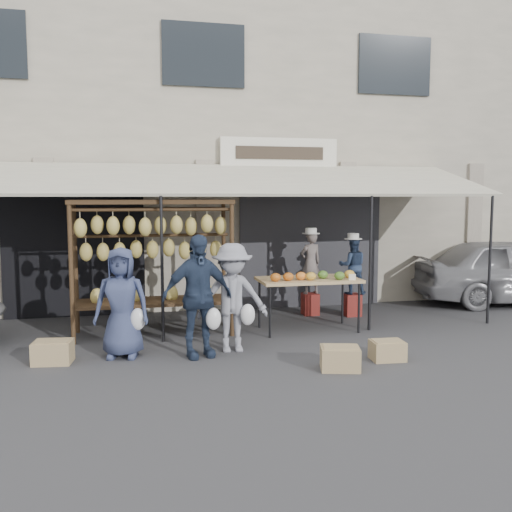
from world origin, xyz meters
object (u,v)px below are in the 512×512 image
(customer_left, at_px, (122,303))
(produce_table, at_px, (309,280))
(crate_far, at_px, (53,352))
(vendor_left, at_px, (311,263))
(crate_near_a, at_px, (340,358))
(banana_rack, at_px, (153,241))
(vendor_right, at_px, (353,266))
(customer_mid, at_px, (197,296))
(crate_near_b, at_px, (387,350))
(customer_right, at_px, (232,298))

(customer_left, bearing_deg, produce_table, 27.31)
(produce_table, xyz_separation_m, crate_far, (-4.03, -1.02, -0.72))
(vendor_left, height_order, crate_near_a, vendor_left)
(produce_table, bearing_deg, crate_near_a, -97.38)
(banana_rack, distance_m, crate_near_a, 3.67)
(vendor_right, xyz_separation_m, customer_left, (-4.29, -1.91, -0.18))
(vendor_right, height_order, customer_mid, customer_mid)
(banana_rack, xyz_separation_m, crate_near_b, (3.12, -2.19, -1.43))
(crate_far, bearing_deg, produce_table, 14.15)
(crate_near_b, bearing_deg, banana_rack, 144.90)
(vendor_right, bearing_deg, customer_right, 49.54)
(banana_rack, height_order, vendor_right, banana_rack)
(banana_rack, height_order, customer_left, banana_rack)
(vendor_right, bearing_deg, customer_left, 37.65)
(customer_right, bearing_deg, crate_near_a, -42.82)
(crate_near_b, distance_m, crate_far, 4.65)
(banana_rack, relative_size, customer_mid, 1.48)
(customer_left, height_order, customer_mid, customer_mid)
(produce_table, bearing_deg, vendor_right, 39.93)
(customer_mid, height_order, crate_near_a, customer_mid)
(customer_left, distance_m, customer_right, 1.59)
(customer_left, distance_m, crate_near_b, 3.81)
(banana_rack, bearing_deg, crate_far, -137.76)
(crate_near_a, xyz_separation_m, crate_near_b, (0.81, 0.27, -0.02))
(customer_left, relative_size, crate_near_b, 3.48)
(banana_rack, xyz_separation_m, vendor_left, (3.03, 0.98, -0.56))
(vendor_right, bearing_deg, crate_near_b, 90.74)
(vendor_right, xyz_separation_m, crate_near_a, (-1.47, -3.17, -0.82))
(customer_left, relative_size, customer_right, 0.98)
(customer_mid, distance_m, crate_far, 2.12)
(vendor_left, xyz_separation_m, customer_right, (-1.94, -2.23, -0.21))
(vendor_left, bearing_deg, produce_table, 58.67)
(banana_rack, distance_m, vendor_right, 3.90)
(vendor_right, bearing_deg, customer_mid, 46.97)
(customer_mid, height_order, customer_right, customer_mid)
(customer_mid, xyz_separation_m, crate_near_a, (1.76, -1.04, -0.73))
(produce_table, distance_m, customer_left, 3.23)
(vendor_right, height_order, crate_far, vendor_right)
(customer_right, distance_m, crate_near_a, 1.84)
(crate_near_a, xyz_separation_m, crate_far, (-3.75, 1.16, 0.00))
(banana_rack, bearing_deg, crate_near_a, -46.84)
(customer_mid, height_order, crate_near_b, customer_mid)
(vendor_right, relative_size, customer_mid, 0.62)
(vendor_left, bearing_deg, crate_near_a, 65.96)
(customer_mid, relative_size, crate_far, 3.43)
(produce_table, height_order, vendor_right, vendor_right)
(customer_left, xyz_separation_m, customer_mid, (1.05, -0.22, 0.09))
(customer_right, bearing_deg, crate_near_b, -22.92)
(crate_near_b, xyz_separation_m, crate_far, (-4.56, 0.89, 0.02))
(vendor_right, relative_size, customer_right, 0.68)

